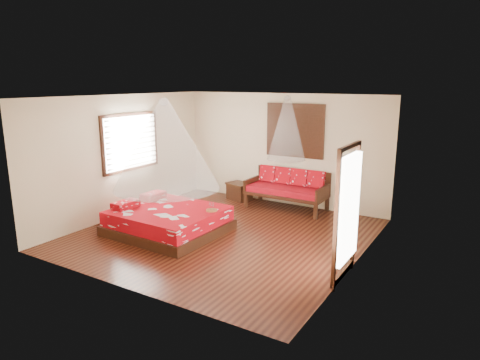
{
  "coord_description": "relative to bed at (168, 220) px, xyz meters",
  "views": [
    {
      "loc": [
        4.62,
        -6.97,
        3.11
      ],
      "look_at": [
        0.28,
        0.19,
        1.15
      ],
      "focal_mm": 32.0,
      "sensor_mm": 36.0,
      "label": 1
    }
  ],
  "objects": [
    {
      "name": "daybed",
      "position": [
        1.42,
        2.86,
        0.27
      ],
      "size": [
        1.97,
        0.88,
        0.98
      ],
      "color": "black",
      "rests_on": "floor"
    },
    {
      "name": "bed",
      "position": [
        0.0,
        0.0,
        0.0
      ],
      "size": [
        2.2,
        2.0,
        0.64
      ],
      "rotation": [
        0.0,
        0.0,
        -0.02
      ],
      "color": "black",
      "rests_on": "floor"
    },
    {
      "name": "wine_tray",
      "position": [
        0.87,
        0.36,
        0.3
      ],
      "size": [
        0.23,
        0.23,
        0.19
      ],
      "rotation": [
        0.0,
        0.0,
        0.15
      ],
      "color": "brown",
      "rests_on": "bed"
    },
    {
      "name": "mosquito_net_daybed",
      "position": [
        1.42,
        2.72,
        1.75
      ],
      "size": [
        0.92,
        0.92,
        1.5
      ],
      "primitive_type": "cone",
      "color": "white",
      "rests_on": "ceiling"
    },
    {
      "name": "window_left",
      "position": [
        -1.63,
        0.67,
        1.45
      ],
      "size": [
        0.1,
        1.74,
        1.34
      ],
      "color": "black",
      "rests_on": "wall_left"
    },
    {
      "name": "shutter_panel",
      "position": [
        1.42,
        3.19,
        1.65
      ],
      "size": [
        1.52,
        0.06,
        1.32
      ],
      "color": "black",
      "rests_on": "wall_back"
    },
    {
      "name": "room",
      "position": [
        1.08,
        0.47,
        1.15
      ],
      "size": [
        5.54,
        5.54,
        2.84
      ],
      "color": "black",
      "rests_on": "ground"
    },
    {
      "name": "storage_chest",
      "position": [
        -0.02,
        2.92,
        -0.03
      ],
      "size": [
        0.75,
        0.64,
        0.45
      ],
      "rotation": [
        0.0,
        0.0,
        -0.29
      ],
      "color": "black",
      "rests_on": "floor"
    },
    {
      "name": "mosquito_net_main",
      "position": [
        0.02,
        -0.0,
        1.6
      ],
      "size": [
        2.17,
        2.17,
        1.8
      ],
      "primitive_type": "cone",
      "color": "white",
      "rests_on": "ceiling"
    },
    {
      "name": "glazed_door",
      "position": [
        3.8,
        -0.13,
        0.82
      ],
      "size": [
        0.08,
        1.02,
        2.16
      ],
      "color": "black",
      "rests_on": "floor"
    }
  ]
}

